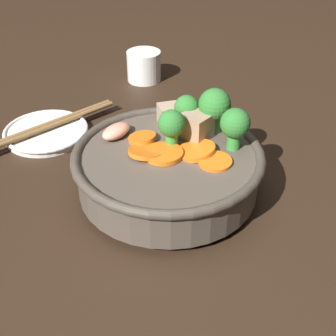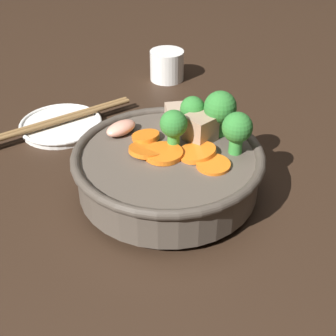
% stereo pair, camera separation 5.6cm
% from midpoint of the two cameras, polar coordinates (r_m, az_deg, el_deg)
% --- Properties ---
extents(ground_plane, '(3.00, 3.00, 0.00)m').
position_cam_midpoint_polar(ground_plane, '(0.58, -2.75, -3.21)').
color(ground_plane, black).
extents(stirfry_bowl, '(0.23, 0.23, 0.12)m').
position_cam_midpoint_polar(stirfry_bowl, '(0.56, -2.64, 0.36)').
color(stirfry_bowl, '#51473D').
rests_on(stirfry_bowl, ground_plane).
extents(side_saucer, '(0.12, 0.12, 0.01)m').
position_cam_midpoint_polar(side_saucer, '(0.72, -16.81, 4.13)').
color(side_saucer, white).
rests_on(side_saucer, ground_plane).
extents(tea_cup, '(0.06, 0.06, 0.05)m').
position_cam_midpoint_polar(tea_cup, '(0.87, -4.84, 12.27)').
color(tea_cup, white).
rests_on(tea_cup, ground_plane).
extents(chopsticks_pair, '(0.23, 0.09, 0.01)m').
position_cam_midpoint_polar(chopsticks_pair, '(0.72, -16.94, 4.78)').
color(chopsticks_pair, olive).
rests_on(chopsticks_pair, side_saucer).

